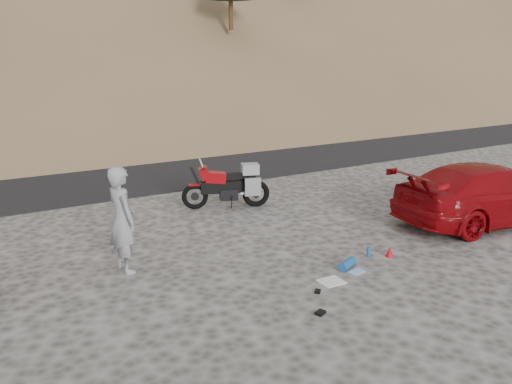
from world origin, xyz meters
The scene contains 12 objects.
ground centered at (0.00, 0.00, 0.00)m, with size 140.00×140.00×0.00m, color #423F3C.
road centered at (0.00, 9.00, 0.00)m, with size 120.00×7.00×0.05m, color black.
motorcycle centered at (1.46, 3.36, 0.57)m, with size 2.12×1.10×1.33m.
man centered at (-2.02, 0.88, 0.00)m, with size 0.69×0.45×1.90m, color gray.
red_car centered at (5.95, -0.76, 0.00)m, with size 1.90×4.67×1.35m, color maroon.
gear_white_cloth centered at (0.78, -1.40, 0.01)m, with size 0.40×0.36×0.01m, color white.
gear_blue_mat centered at (1.40, -1.11, 0.08)m, with size 0.16×0.16×0.41m, color #195397.
gear_bottle centered at (2.11, -0.91, 0.10)m, with size 0.07×0.07×0.19m, color #195397.
gear_funnel centered at (2.45, -1.12, 0.10)m, with size 0.16×0.16×0.20m, color #AE0B19.
gear_glove_a centered at (-0.07, -2.17, 0.02)m, with size 0.15×0.11×0.04m, color black.
gear_glove_b centered at (0.34, -1.59, 0.02)m, with size 0.12×0.09×0.04m, color black.
gear_blue_cloth centered at (1.43, -1.32, 0.01)m, with size 0.28×0.21×0.01m, color #94B0E5.
Camera 1 is at (-4.37, -7.31, 3.62)m, focal length 35.00 mm.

